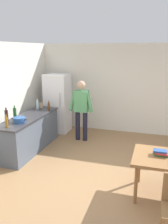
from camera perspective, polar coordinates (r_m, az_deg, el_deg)
name	(u,v)px	position (r m, az deg, el deg)	size (l,w,h in m)	color
ground_plane	(98,177)	(5.06, 3.40, -15.18)	(14.00, 14.00, 0.00)	#936D47
wall_back	(122,89)	(7.43, 9.13, 5.51)	(6.40, 0.12, 2.70)	silver
kitchen_counter	(30,133)	(6.25, -12.87, -4.97)	(0.64, 2.20, 0.90)	#4C5666
refrigerator	(58,103)	(7.45, -6.32, 2.11)	(0.70, 0.67, 1.80)	white
person	(81,107)	(6.60, -0.65, 1.25)	(0.70, 0.22, 1.70)	#1E1E2D
cooking_pot	(19,120)	(5.64, -15.22, -1.84)	(0.40, 0.28, 0.12)	#285193
utensil_jar	(41,105)	(6.90, -10.22, 1.62)	(0.11, 0.11, 0.32)	tan
bottle_beer_brown	(49,106)	(6.62, -8.41, 1.37)	(0.06, 0.06, 0.26)	#5B3314
bottle_wine_green	(15,114)	(5.88, -16.22, -0.37)	(0.08, 0.08, 0.34)	#1E5123
bottle_wine_dark	(6,116)	(5.74, -18.06, -0.88)	(0.08, 0.08, 0.34)	black
bottle_oil_amber	(7,122)	(5.36, -18.05, -2.32)	(0.06, 0.06, 0.28)	#996619
bottle_water_clear	(38,104)	(6.80, -11.05, 1.79)	(0.07, 0.07, 0.30)	silver
book_stack	(161,153)	(4.37, 17.92, -9.28)	(0.25, 0.20, 0.09)	#387A47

